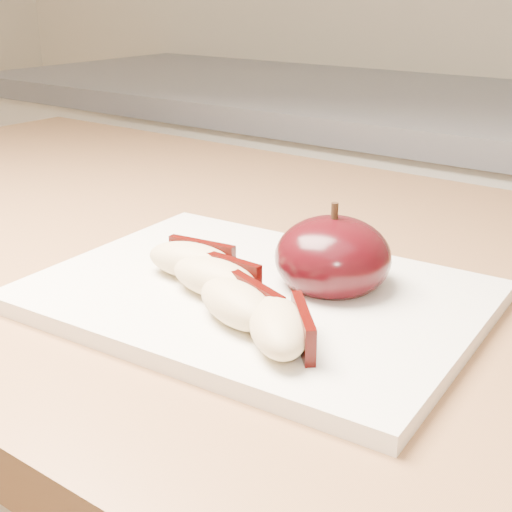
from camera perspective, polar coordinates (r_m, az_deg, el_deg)
The scene contains 6 objects.
cutting_board at distance 0.53m, azimuth 0.00°, elevation -3.19°, with size 0.32×0.23×0.01m, color white.
apple_half at distance 0.52m, azimuth 6.16°, elevation -0.10°, with size 0.09×0.09×0.07m.
apple_wedge_a at distance 0.54m, azimuth -5.11°, elevation -0.31°, with size 0.08×0.05×0.03m.
apple_wedge_b at distance 0.51m, azimuth -3.20°, elevation -1.70°, with size 0.07×0.04×0.03m.
apple_wedge_c at distance 0.47m, azimuth -1.33°, elevation -3.81°, with size 0.08×0.06×0.03m.
apple_wedge_d at distance 0.44m, azimuth 2.02°, elevation -5.68°, with size 0.07×0.08×0.03m.
Camera 1 is at (0.22, 0.01, 1.12)m, focal length 50.00 mm.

